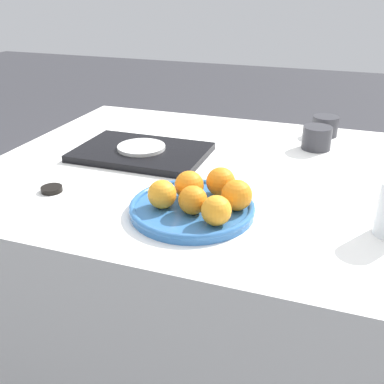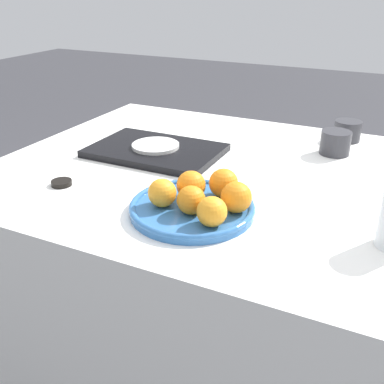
# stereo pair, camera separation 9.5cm
# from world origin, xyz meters

# --- Properties ---
(table) EXTENTS (1.47, 0.96, 0.77)m
(table) POSITION_xyz_m (0.00, 0.00, 0.39)
(table) COLOR white
(table) RESTS_ON ground_plane
(fruit_platter) EXTENTS (0.27, 0.27, 0.02)m
(fruit_platter) POSITION_xyz_m (-0.10, -0.26, 0.78)
(fruit_platter) COLOR #336BAD
(fruit_platter) RESTS_ON table
(orange_0) EXTENTS (0.06, 0.06, 0.06)m
(orange_0) POSITION_xyz_m (-0.03, -0.31, 0.82)
(orange_0) COLOR orange
(orange_0) RESTS_ON fruit_platter
(orange_1) EXTENTS (0.06, 0.06, 0.06)m
(orange_1) POSITION_xyz_m (-0.09, -0.28, 0.82)
(orange_1) COLOR orange
(orange_1) RESTS_ON fruit_platter
(orange_2) EXTENTS (0.06, 0.06, 0.06)m
(orange_2) POSITION_xyz_m (-0.12, -0.22, 0.82)
(orange_2) COLOR orange
(orange_2) RESTS_ON fruit_platter
(orange_3) EXTENTS (0.07, 0.07, 0.07)m
(orange_3) POSITION_xyz_m (-0.01, -0.24, 0.82)
(orange_3) COLOR orange
(orange_3) RESTS_ON fruit_platter
(orange_4) EXTENTS (0.06, 0.06, 0.06)m
(orange_4) POSITION_xyz_m (-0.16, -0.28, 0.82)
(orange_4) COLOR orange
(orange_4) RESTS_ON fruit_platter
(orange_5) EXTENTS (0.07, 0.07, 0.07)m
(orange_5) POSITION_xyz_m (-0.06, -0.18, 0.82)
(orange_5) COLOR orange
(orange_5) RESTS_ON fruit_platter
(serving_tray) EXTENTS (0.37, 0.25, 0.02)m
(serving_tray) POSITION_xyz_m (-0.35, 0.02, 0.78)
(serving_tray) COLOR black
(serving_tray) RESTS_ON table
(side_plate) EXTENTS (0.14, 0.14, 0.01)m
(side_plate) POSITION_xyz_m (-0.35, 0.02, 0.80)
(side_plate) COLOR silver
(side_plate) RESTS_ON serving_tray
(cup_0) EXTENTS (0.09, 0.09, 0.07)m
(cup_0) POSITION_xyz_m (0.11, 0.25, 0.80)
(cup_0) COLOR #333338
(cup_0) RESTS_ON table
(cup_1) EXTENTS (0.08, 0.08, 0.06)m
(cup_1) POSITION_xyz_m (0.13, 0.39, 0.80)
(cup_1) COLOR #333338
(cup_1) RESTS_ON table
(soy_dish) EXTENTS (0.05, 0.05, 0.01)m
(soy_dish) POSITION_xyz_m (-0.45, -0.26, 0.78)
(soy_dish) COLOR black
(soy_dish) RESTS_ON table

